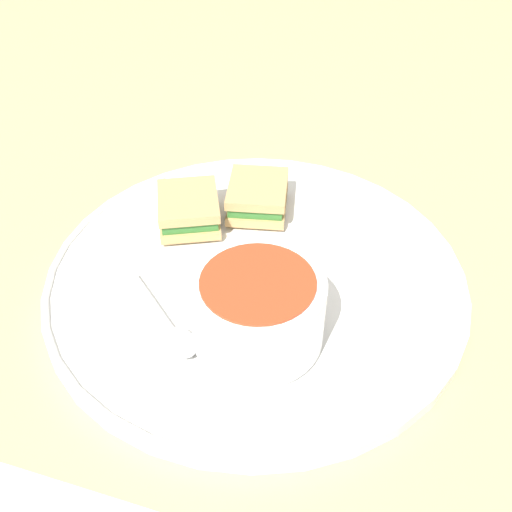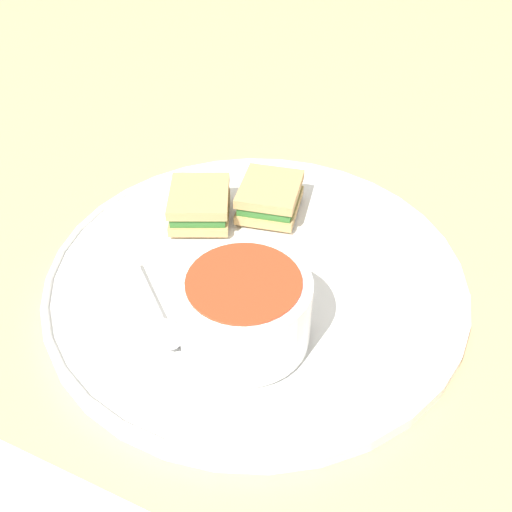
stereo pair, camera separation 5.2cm
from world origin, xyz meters
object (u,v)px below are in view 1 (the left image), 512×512
(spoon, at_px, (176,336))
(sandwich_half_near, at_px, (258,196))
(sandwich_half_far, at_px, (189,209))
(soup_bowl, at_px, (258,309))

(spoon, bearing_deg, sandwich_half_near, 127.22)
(spoon, xyz_separation_m, sandwich_half_far, (0.03, 0.15, 0.01))
(sandwich_half_far, bearing_deg, sandwich_half_near, 7.18)
(sandwich_half_near, bearing_deg, spoon, -120.95)
(soup_bowl, distance_m, sandwich_half_far, 0.16)
(soup_bowl, xyz_separation_m, sandwich_half_far, (-0.04, 0.16, -0.02))
(spoon, distance_m, sandwich_half_near, 0.18)
(soup_bowl, xyz_separation_m, spoon, (-0.06, 0.01, -0.03))
(spoon, relative_size, sandwich_half_far, 1.54)
(spoon, height_order, sandwich_half_near, sandwich_half_near)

